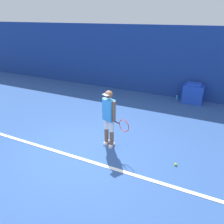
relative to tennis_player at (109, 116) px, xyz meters
name	(u,v)px	position (x,y,z in m)	size (l,w,h in m)	color
ground_plane	(83,151)	(-0.54, -0.57, -0.94)	(24.00, 24.00, 0.00)	#2D5193
back_wall	(146,60)	(-0.54, 5.04, 0.62)	(24.00, 0.10, 3.13)	navy
court_baseline	(76,157)	(-0.54, -0.93, -0.94)	(21.60, 0.10, 0.01)	white
tennis_player	(109,116)	(0.00, 0.00, 0.00)	(0.94, 0.44, 1.69)	brown
tennis_ball	(176,164)	(1.95, -0.12, -0.91)	(0.07, 0.07, 0.07)	#D1E533
covered_chair	(193,93)	(1.75, 4.64, -0.52)	(0.83, 0.60, 0.88)	blue
water_bottle	(177,97)	(1.11, 4.66, -0.82)	(0.08, 0.08, 0.27)	#33ADD6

